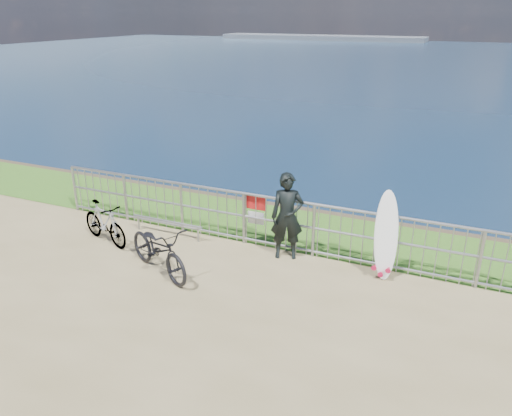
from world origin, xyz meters
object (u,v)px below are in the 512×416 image
at_px(surfer, 287,216).
at_px(surfboard, 386,239).
at_px(bicycle_near, 158,249).
at_px(bicycle_far, 104,223).

distance_m(surfer, surfboard, 1.89).
height_order(surfer, bicycle_near, surfer).
relative_size(surfboard, bicycle_near, 0.89).
xyz_separation_m(bicycle_near, bicycle_far, (-1.77, 0.64, -0.04)).
bearing_deg(bicycle_near, surfer, -25.14).
bearing_deg(surfer, bicycle_far, 173.13).
xyz_separation_m(surfer, surfboard, (1.88, -0.02, -0.11)).
height_order(bicycle_near, bicycle_far, bicycle_near).
relative_size(surfer, bicycle_far, 1.17).
bearing_deg(bicycle_near, bicycle_far, 95.70).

